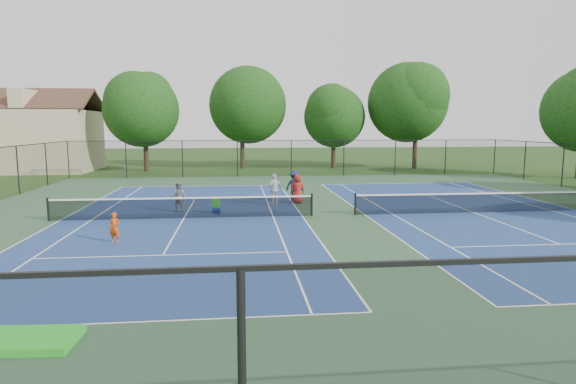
{
  "coord_description": "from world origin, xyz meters",
  "views": [
    {
      "loc": [
        -4.51,
        -22.13,
        4.25
      ],
      "look_at": [
        -2.28,
        -1.0,
        1.3
      ],
      "focal_mm": 30.0,
      "sensor_mm": 36.0,
      "label": 1
    }
  ],
  "objects": [
    {
      "name": "ground",
      "position": [
        0.0,
        0.0,
        0.0
      ],
      "size": [
        140.0,
        140.0,
        0.0
      ],
      "primitive_type": "plane",
      "color": "#234716",
      "rests_on": "ground"
    },
    {
      "name": "court_pad",
      "position": [
        0.0,
        0.0,
        0.0
      ],
      "size": [
        36.0,
        36.0,
        0.01
      ],
      "primitive_type": "cube",
      "color": "#2E512D",
      "rests_on": "ground"
    },
    {
      "name": "tennis_court_left",
      "position": [
        -7.0,
        0.0,
        0.1
      ],
      "size": [
        12.0,
        23.83,
        1.07
      ],
      "color": "navy",
      "rests_on": "ground"
    },
    {
      "name": "tennis_court_right",
      "position": [
        7.0,
        0.0,
        0.1
      ],
      "size": [
        12.0,
        23.83,
        1.07
      ],
      "color": "navy",
      "rests_on": "ground"
    },
    {
      "name": "perimeter_fence",
      "position": [
        0.0,
        0.0,
        1.6
      ],
      "size": [
        36.08,
        36.08,
        3.02
      ],
      "color": "black",
      "rests_on": "ground"
    },
    {
      "name": "tree_back_a",
      "position": [
        -13.0,
        24.0,
        6.04
      ],
      "size": [
        6.8,
        6.8,
        9.15
      ],
      "color": "#2D2116",
      "rests_on": "ground"
    },
    {
      "name": "tree_back_b",
      "position": [
        -4.0,
        26.0,
        6.6
      ],
      "size": [
        7.6,
        7.6,
        10.03
      ],
      "color": "#2D2116",
      "rests_on": "ground"
    },
    {
      "name": "tree_back_c",
      "position": [
        5.0,
        25.0,
        5.48
      ],
      "size": [
        6.0,
        6.0,
        8.4
      ],
      "color": "#2D2116",
      "rests_on": "ground"
    },
    {
      "name": "tree_back_d",
      "position": [
        13.0,
        24.0,
        6.82
      ],
      "size": [
        7.8,
        7.8,
        10.37
      ],
      "color": "#2D2116",
      "rests_on": "ground"
    },
    {
      "name": "clapboard_house",
      "position": [
        -23.0,
        25.0,
        3.09
      ],
      "size": [
        10.8,
        8.1,
        7.65
      ],
      "color": "tan",
      "rests_on": "ground"
    },
    {
      "name": "child_player",
      "position": [
        -8.99,
        -4.45,
        0.56
      ],
      "size": [
        0.46,
        0.36,
        1.12
      ],
      "primitive_type": "imported",
      "rotation": [
        0.0,
        0.0,
        -0.25
      ],
      "color": "#D64A0E",
      "rests_on": "ground"
    },
    {
      "name": "instructor",
      "position": [
        -7.43,
        1.77,
        0.76
      ],
      "size": [
        0.87,
        0.76,
        1.53
      ],
      "primitive_type": "imported",
      "rotation": [
        0.0,
        0.0,
        2.87
      ],
      "color": "gray",
      "rests_on": "ground"
    },
    {
      "name": "bystander_a",
      "position": [
        -2.54,
        3.4,
        0.84
      ],
      "size": [
        1.07,
        0.81,
        1.68
      ],
      "primitive_type": "imported",
      "rotation": [
        0.0,
        0.0,
        3.61
      ],
      "color": "silver",
      "rests_on": "ground"
    },
    {
      "name": "bystander_b",
      "position": [
        -1.34,
        4.4,
        0.88
      ],
      "size": [
        1.3,
        1.23,
        1.77
      ],
      "primitive_type": "imported",
      "rotation": [
        0.0,
        0.0,
        2.46
      ],
      "color": "#1A223B",
      "rests_on": "ground"
    },
    {
      "name": "bystander_c",
      "position": [
        -1.25,
        3.77,
        0.8
      ],
      "size": [
        0.81,
        0.55,
        1.6
      ],
      "primitive_type": "imported",
      "rotation": [
        0.0,
        0.0,
        3.19
      ],
      "color": "maroon",
      "rests_on": "ground"
    },
    {
      "name": "ball_crate",
      "position": [
        -5.56,
        1.1,
        0.15
      ],
      "size": [
        0.41,
        0.32,
        0.31
      ],
      "primitive_type": "cube",
      "rotation": [
        0.0,
        0.0,
        -0.06
      ],
      "color": "navy",
      "rests_on": "ground"
    },
    {
      "name": "ball_hopper",
      "position": [
        -5.56,
        1.1,
        0.51
      ],
      "size": [
        0.36,
        0.31,
        0.4
      ],
      "primitive_type": "cube",
      "rotation": [
        0.0,
        0.0,
        -0.08
      ],
      "color": "green",
      "rests_on": "ball_crate"
    },
    {
      "name": "green_tarp",
      "position": [
        -8.63,
        -12.74,
        0.09
      ],
      "size": [
        1.9,
        1.24,
        0.16
      ],
      "primitive_type": "cube",
      "rotation": [
        0.0,
        0.0,
        -0.07
      ],
      "color": "#21A317",
      "rests_on": "ground"
    }
  ]
}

